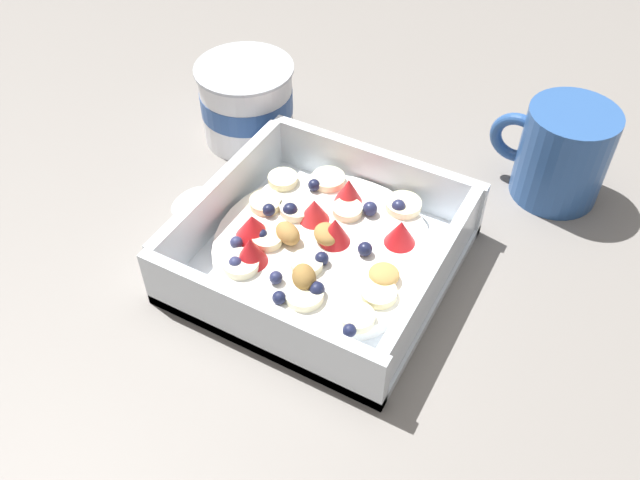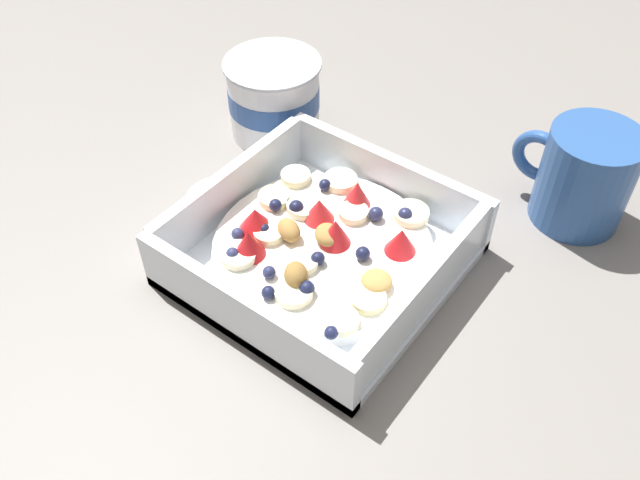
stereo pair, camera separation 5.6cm
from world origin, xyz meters
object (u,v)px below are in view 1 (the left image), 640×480
(coffee_mug, at_px, (561,153))
(yogurt_cup, at_px, (247,102))
(fruit_bowl, at_px, (319,248))
(spoon, at_px, (212,183))

(coffee_mug, bearing_deg, yogurt_cup, -167.82)
(fruit_bowl, relative_size, coffee_mug, 1.88)
(fruit_bowl, height_order, coffee_mug, coffee_mug)
(spoon, height_order, coffee_mug, coffee_mug)
(yogurt_cup, bearing_deg, fruit_bowl, -39.38)
(spoon, bearing_deg, coffee_mug, 27.66)
(fruit_bowl, height_order, yogurt_cup, yogurt_cup)
(fruit_bowl, xyz_separation_m, spoon, (-0.14, 0.04, -0.02))
(fruit_bowl, distance_m, spoon, 0.14)
(spoon, distance_m, coffee_mug, 0.32)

